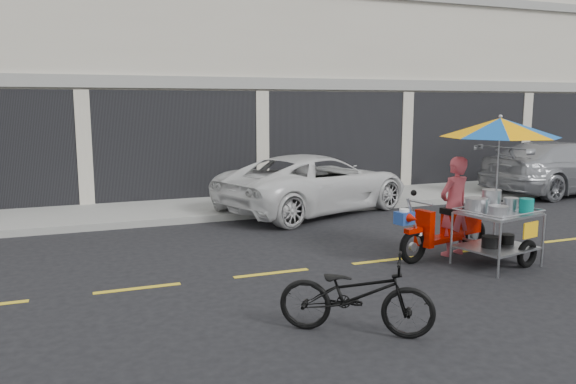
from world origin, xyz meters
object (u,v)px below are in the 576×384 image
object	(u,v)px
white_pickup	(316,183)
near_bicycle	(356,294)
food_vendor_rig	(482,170)
silver_pickup	(562,167)

from	to	relation	value
white_pickup	near_bicycle	bearing A→B (deg)	139.51
near_bicycle	food_vendor_rig	distance (m)	3.95
white_pickup	food_vendor_rig	distance (m)	5.00
silver_pickup	near_bicycle	bearing A→B (deg)	117.72
silver_pickup	food_vendor_rig	distance (m)	8.53
silver_pickup	near_bicycle	distance (m)	12.30
near_bicycle	white_pickup	bearing A→B (deg)	13.58
near_bicycle	silver_pickup	bearing A→B (deg)	-22.73
silver_pickup	near_bicycle	size ratio (longest dim) A/B	2.96
food_vendor_rig	silver_pickup	bearing A→B (deg)	22.53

